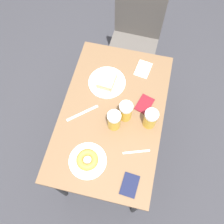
{
  "coord_description": "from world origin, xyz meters",
  "views": [
    {
      "loc": [
        0.15,
        -0.63,
        2.16
      ],
      "look_at": [
        0.0,
        0.0,
        0.76
      ],
      "focal_mm": 40.0,
      "sensor_mm": 36.0,
      "label": 1
    }
  ],
  "objects_px": {
    "beer_mug_left": "(126,111)",
    "passport_near_edge": "(145,104)",
    "knife": "(82,113)",
    "napkin_folded": "(143,69)",
    "plate_with_donut": "(88,160)",
    "chair": "(136,32)",
    "beer_mug_right": "(150,119)",
    "fork": "(136,152)",
    "beer_mug_center": "(114,120)",
    "plate_with_cake": "(107,81)",
    "passport_far_edge": "(130,185)"
  },
  "relations": [
    {
      "from": "beer_mug_right",
      "to": "passport_near_edge",
      "type": "distance_m",
      "value": 0.15
    },
    {
      "from": "passport_far_edge",
      "to": "plate_with_cake",
      "type": "bearing_deg",
      "value": 114.39
    },
    {
      "from": "beer_mug_left",
      "to": "napkin_folded",
      "type": "distance_m",
      "value": 0.38
    },
    {
      "from": "chair",
      "to": "knife",
      "type": "height_order",
      "value": "chair"
    },
    {
      "from": "beer_mug_center",
      "to": "beer_mug_right",
      "type": "xyz_separation_m",
      "value": [
        0.21,
        0.06,
        0.0
      ]
    },
    {
      "from": "beer_mug_left",
      "to": "napkin_folded",
      "type": "xyz_separation_m",
      "value": [
        0.05,
        0.37,
        -0.07
      ]
    },
    {
      "from": "passport_near_edge",
      "to": "passport_far_edge",
      "type": "distance_m",
      "value": 0.51
    },
    {
      "from": "plate_with_cake",
      "to": "beer_mug_right",
      "type": "relative_size",
      "value": 1.73
    },
    {
      "from": "plate_with_cake",
      "to": "beer_mug_center",
      "type": "bearing_deg",
      "value": -68.24
    },
    {
      "from": "beer_mug_left",
      "to": "passport_far_edge",
      "type": "relative_size",
      "value": 1.07
    },
    {
      "from": "beer_mug_right",
      "to": "passport_near_edge",
      "type": "bearing_deg",
      "value": 111.53
    },
    {
      "from": "plate_with_cake",
      "to": "passport_near_edge",
      "type": "height_order",
      "value": "plate_with_cake"
    },
    {
      "from": "beer_mug_right",
      "to": "passport_far_edge",
      "type": "height_order",
      "value": "beer_mug_right"
    },
    {
      "from": "fork",
      "to": "passport_near_edge",
      "type": "bearing_deg",
      "value": 91.34
    },
    {
      "from": "chair",
      "to": "napkin_folded",
      "type": "xyz_separation_m",
      "value": [
        0.13,
        -0.48,
        0.18
      ]
    },
    {
      "from": "beer_mug_left",
      "to": "passport_near_edge",
      "type": "height_order",
      "value": "beer_mug_left"
    },
    {
      "from": "napkin_folded",
      "to": "knife",
      "type": "relative_size",
      "value": 0.83
    },
    {
      "from": "beer_mug_center",
      "to": "passport_far_edge",
      "type": "xyz_separation_m",
      "value": [
        0.17,
        -0.33,
        -0.07
      ]
    },
    {
      "from": "fork",
      "to": "passport_far_edge",
      "type": "distance_m",
      "value": 0.19
    },
    {
      "from": "chair",
      "to": "passport_far_edge",
      "type": "xyz_separation_m",
      "value": [
        0.19,
        -1.25,
        0.18
      ]
    },
    {
      "from": "plate_with_cake",
      "to": "passport_far_edge",
      "type": "distance_m",
      "value": 0.67
    },
    {
      "from": "plate_with_donut",
      "to": "chair",
      "type": "bearing_deg",
      "value": 86.45
    },
    {
      "from": "plate_with_cake",
      "to": "plate_with_donut",
      "type": "height_order",
      "value": "plate_with_cake"
    },
    {
      "from": "beer_mug_left",
      "to": "knife",
      "type": "relative_size",
      "value": 0.82
    },
    {
      "from": "beer_mug_center",
      "to": "knife",
      "type": "height_order",
      "value": "beer_mug_center"
    },
    {
      "from": "beer_mug_right",
      "to": "napkin_folded",
      "type": "bearing_deg",
      "value": 105.15
    },
    {
      "from": "napkin_folded",
      "to": "beer_mug_left",
      "type": "bearing_deg",
      "value": -97.33
    },
    {
      "from": "plate_with_donut",
      "to": "napkin_folded",
      "type": "bearing_deg",
      "value": 74.06
    },
    {
      "from": "passport_near_edge",
      "to": "plate_with_donut",
      "type": "bearing_deg",
      "value": -120.4
    },
    {
      "from": "beer_mug_right",
      "to": "fork",
      "type": "bearing_deg",
      "value": -101.86
    },
    {
      "from": "passport_far_edge",
      "to": "beer_mug_right",
      "type": "bearing_deg",
      "value": 83.94
    },
    {
      "from": "beer_mug_left",
      "to": "beer_mug_center",
      "type": "distance_m",
      "value": 0.09
    },
    {
      "from": "plate_with_donut",
      "to": "passport_far_edge",
      "type": "height_order",
      "value": "plate_with_donut"
    },
    {
      "from": "plate_with_donut",
      "to": "passport_near_edge",
      "type": "relative_size",
      "value": 1.5
    },
    {
      "from": "beer_mug_left",
      "to": "passport_near_edge",
      "type": "xyz_separation_m",
      "value": [
        0.1,
        0.11,
        -0.07
      ]
    },
    {
      "from": "knife",
      "to": "beer_mug_left",
      "type": "bearing_deg",
      "value": 8.69
    },
    {
      "from": "beer_mug_right",
      "to": "knife",
      "type": "relative_size",
      "value": 0.82
    },
    {
      "from": "plate_with_cake",
      "to": "passport_far_edge",
      "type": "bearing_deg",
      "value": -65.61
    },
    {
      "from": "fork",
      "to": "passport_near_edge",
      "type": "distance_m",
      "value": 0.32
    },
    {
      "from": "beer_mug_left",
      "to": "beer_mug_center",
      "type": "bearing_deg",
      "value": -126.9
    },
    {
      "from": "plate_with_donut",
      "to": "beer_mug_center",
      "type": "height_order",
      "value": "beer_mug_center"
    },
    {
      "from": "passport_far_edge",
      "to": "napkin_folded",
      "type": "bearing_deg",
      "value": 94.65
    },
    {
      "from": "passport_near_edge",
      "to": "chair",
      "type": "bearing_deg",
      "value": 103.83
    },
    {
      "from": "knife",
      "to": "passport_far_edge",
      "type": "relative_size",
      "value": 1.3
    },
    {
      "from": "napkin_folded",
      "to": "passport_near_edge",
      "type": "xyz_separation_m",
      "value": [
        0.06,
        -0.26,
        0.0
      ]
    },
    {
      "from": "plate_with_donut",
      "to": "napkin_folded",
      "type": "distance_m",
      "value": 0.73
    },
    {
      "from": "passport_far_edge",
      "to": "beer_mug_center",
      "type": "bearing_deg",
      "value": 116.56
    },
    {
      "from": "fork",
      "to": "beer_mug_right",
      "type": "bearing_deg",
      "value": 78.14
    },
    {
      "from": "chair",
      "to": "passport_near_edge",
      "type": "xyz_separation_m",
      "value": [
        0.18,
        -0.74,
        0.18
      ]
    },
    {
      "from": "passport_near_edge",
      "to": "knife",
      "type": "bearing_deg",
      "value": -157.91
    }
  ]
}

